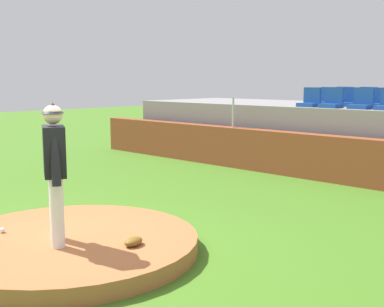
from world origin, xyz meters
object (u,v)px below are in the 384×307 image
at_px(fielding_glove, 133,241).
at_px(stadium_chair_6, 375,101).
at_px(pitcher, 55,163).
at_px(baseball, 2,230).
at_px(stadium_chair_1, 332,101).
at_px(stadium_chair_4, 328,100).
at_px(stadium_chair_8, 343,99).
at_px(stadium_chair_9, 366,99).
at_px(stadium_chair_5, 349,100).
at_px(stadium_chair_0, 310,101).
at_px(stadium_chair_2, 362,102).

xyz_separation_m(fielding_glove, stadium_chair_6, (-0.60, 8.46, 1.55)).
distance_m(pitcher, baseball, 1.44).
relative_size(baseball, stadium_chair_1, 0.15).
bearing_deg(stadium_chair_4, stadium_chair_6, 178.63).
relative_size(pitcher, stadium_chair_8, 3.71).
distance_m(baseball, stadium_chair_1, 8.63).
bearing_deg(stadium_chair_8, stadium_chair_9, 179.17).
relative_size(pitcher, stadium_chair_6, 3.71).
distance_m(stadium_chair_4, stadium_chair_6, 1.35).
bearing_deg(stadium_chair_5, stadium_chair_6, -179.77).
xyz_separation_m(stadium_chair_4, stadium_chair_5, (0.65, -0.04, 0.00)).
relative_size(stadium_chair_0, stadium_chair_5, 1.00).
height_order(stadium_chair_2, stadium_chair_8, same).
height_order(stadium_chair_1, stadium_chair_6, same).
bearing_deg(stadium_chair_5, stadium_chair_2, 131.07).
xyz_separation_m(stadium_chair_6, stadium_chair_8, (-1.37, 0.93, 0.00)).
height_order(fielding_glove, stadium_chair_4, stadium_chair_4).
bearing_deg(fielding_glove, baseball, -77.68).
xyz_separation_m(stadium_chair_2, stadium_chair_8, (-1.43, 1.80, 0.00)).
xyz_separation_m(baseball, stadium_chair_6, (1.17, 9.40, 1.57)).
relative_size(baseball, fielding_glove, 0.25).
height_order(stadium_chair_1, stadium_chair_2, same).
bearing_deg(fielding_glove, stadium_chair_6, 168.54).
bearing_deg(stadium_chair_1, stadium_chair_9, -91.32).
xyz_separation_m(stadium_chair_5, stadium_chair_6, (0.70, 0.00, 0.00)).
xyz_separation_m(pitcher, stadium_chair_4, (-1.14, 9.12, 0.53)).
xyz_separation_m(stadium_chair_1, stadium_chair_6, (0.70, 0.92, 0.00)).
distance_m(stadium_chair_6, stadium_chair_9, 1.13).
height_order(baseball, stadium_chair_2, stadium_chair_2).
xyz_separation_m(stadium_chair_2, stadium_chair_6, (-0.06, 0.87, 0.00)).
bearing_deg(stadium_chair_0, stadium_chair_1, 176.63).
height_order(baseball, stadium_chair_9, stadium_chair_9).
distance_m(stadium_chair_0, stadium_chair_1, 0.66).
relative_size(stadium_chair_2, stadium_chair_4, 1.00).
bearing_deg(stadium_chair_0, stadium_chair_9, -111.10).
height_order(stadium_chair_2, stadium_chair_9, same).
distance_m(stadium_chair_2, stadium_chair_5, 1.15).
xyz_separation_m(baseball, stadium_chair_5, (0.47, 9.39, 1.57)).
bearing_deg(fielding_glove, stadium_chair_0, 178.93).
xyz_separation_m(pitcher, stadium_chair_5, (-0.49, 9.09, 0.53)).
distance_m(stadium_chair_1, stadium_chair_2, 0.76).
bearing_deg(stadium_chair_0, stadium_chair_2, -179.39).
distance_m(stadium_chair_0, stadium_chair_8, 1.82).
bearing_deg(stadium_chair_2, stadium_chair_4, -32.67).
distance_m(fielding_glove, stadium_chair_1, 7.81).
distance_m(baseball, stadium_chair_9, 10.45).
xyz_separation_m(stadium_chair_1, stadium_chair_4, (-0.65, 0.95, 0.00)).
height_order(stadium_chair_8, stadium_chair_9, same).
relative_size(stadium_chair_4, stadium_chair_9, 1.00).
xyz_separation_m(stadium_chair_4, stadium_chair_8, (-0.02, 0.90, 0.00)).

